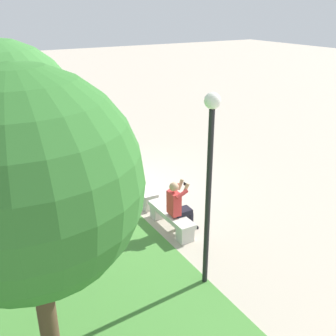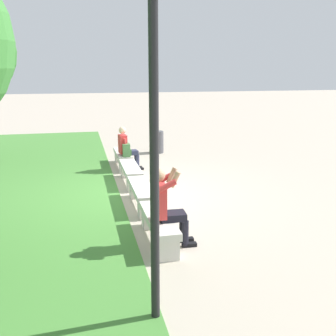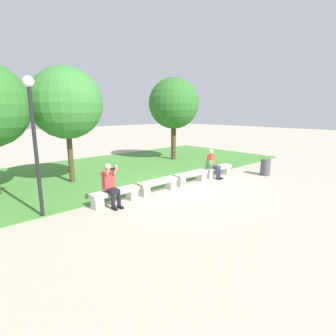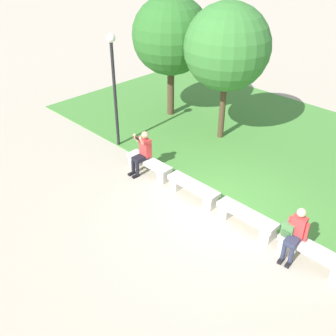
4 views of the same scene
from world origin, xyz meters
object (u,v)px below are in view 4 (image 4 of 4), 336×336
at_px(tree_behind_wall, 171,36).
at_px(bench_mid, 247,218).
at_px(lamp_post, 114,76).
at_px(person_distant, 296,232).
at_px(tree_left_background, 227,47).
at_px(bench_far, 313,254).
at_px(backpack, 289,229).
at_px(bench_main, 149,165).
at_px(person_photographer, 142,150).
at_px(bench_near, 193,189).

bearing_deg(tree_behind_wall, bench_mid, -29.93).
bearing_deg(lamp_post, bench_mid, -4.64).
distance_m(bench_mid, person_distant, 1.38).
bearing_deg(tree_left_background, bench_far, -32.61).
xyz_separation_m(bench_mid, lamp_post, (-5.63, 0.46, 2.17)).
height_order(person_distant, tree_behind_wall, tree_behind_wall).
distance_m(backpack, tree_left_background, 6.33).
xyz_separation_m(bench_main, backpack, (4.70, -0.04, 0.34)).
relative_size(person_photographer, lamp_post, 0.35).
bearing_deg(person_distant, bench_far, 8.09).
bearing_deg(bench_main, lamp_post, 167.51).
relative_size(bench_mid, tree_left_background, 0.35).
height_order(backpack, tree_left_background, tree_left_background).
bearing_deg(lamp_post, bench_main, -12.49).
distance_m(bench_near, backpack, 2.94).
bearing_deg(person_photographer, bench_far, 0.80).
distance_m(bench_main, tree_left_background, 4.46).
xyz_separation_m(backpack, tree_behind_wall, (-7.31, 3.60, 2.44)).
bearing_deg(person_distant, bench_near, 178.78).
bearing_deg(lamp_post, tree_behind_wall, 99.95).
relative_size(bench_near, person_distant, 1.29).
bearing_deg(bench_main, bench_near, 0.00).
xyz_separation_m(bench_near, tree_left_background, (-1.74, 3.39, 2.89)).
xyz_separation_m(bench_far, person_photographer, (-5.55, -0.08, 0.45)).
distance_m(bench_near, tree_behind_wall, 6.30).
xyz_separation_m(bench_far, tree_behind_wall, (-7.96, 3.55, 2.78)).
distance_m(bench_main, bench_near, 1.78).
relative_size(person_photographer, person_distant, 1.05).
distance_m(bench_near, bench_mid, 1.78).
relative_size(backpack, tree_left_background, 0.09).
height_order(bench_main, bench_far, same).
xyz_separation_m(bench_far, tree_left_background, (-5.31, 3.39, 2.89)).
height_order(bench_near, person_photographer, person_photographer).
relative_size(bench_main, tree_behind_wall, 0.36).
bearing_deg(bench_near, bench_far, 0.00).
distance_m(bench_far, tree_behind_wall, 9.15).
xyz_separation_m(person_distant, backpack, (-0.18, 0.03, -0.05)).
distance_m(bench_near, tree_left_background, 4.78).
height_order(bench_mid, tree_behind_wall, tree_behind_wall).
xyz_separation_m(bench_main, tree_behind_wall, (-2.61, 3.55, 2.78)).
distance_m(bench_near, person_photographer, 2.04).
bearing_deg(lamp_post, person_distant, -4.30).
bearing_deg(tree_left_background, person_distant, -35.55).
height_order(bench_far, tree_behind_wall, tree_behind_wall).
distance_m(bench_main, tree_behind_wall, 5.21).
height_order(person_photographer, person_distant, person_photographer).
bearing_deg(bench_main, tree_behind_wall, 126.26).
xyz_separation_m(person_distant, tree_left_background, (-4.84, 3.46, 2.51)).
bearing_deg(bench_near, bench_mid, 0.00).
height_order(backpack, lamp_post, lamp_post).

